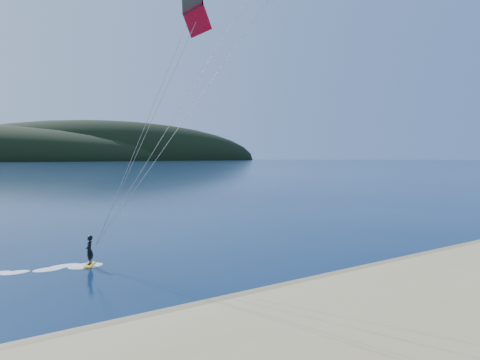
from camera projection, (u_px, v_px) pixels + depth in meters
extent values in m
plane|color=#081D3D|center=(331.00, 335.00, 15.65)|extent=(1800.00, 1800.00, 0.00)
cube|color=olive|center=(254.00, 300.00, 19.30)|extent=(220.00, 2.50, 0.10)
ellipsoid|color=black|center=(112.00, 160.00, 784.16)|extent=(600.00, 240.00, 140.00)
cube|color=yellow|center=(90.00, 265.00, 25.67)|extent=(1.02, 1.43, 0.08)
imported|color=black|center=(89.00, 250.00, 25.62)|extent=(0.64, 0.74, 1.69)
cylinder|color=gray|center=(167.00, 130.00, 24.67)|extent=(0.02, 0.02, 15.75)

